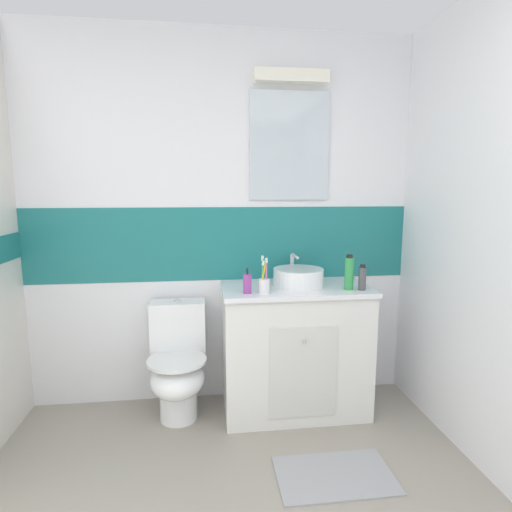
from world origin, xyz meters
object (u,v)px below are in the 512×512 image
soap_dispenser (247,283)px  shampoo_bottle_tall (349,273)px  sink_basin (298,277)px  toothbrush_cup (264,284)px  deodorant_spray_can (362,278)px  toilet (178,365)px

soap_dispenser → shampoo_bottle_tall: bearing=1.1°
sink_basin → toothbrush_cup: (-0.25, -0.16, -0.00)m
deodorant_spray_can → toothbrush_cup: bearing=-179.7°
shampoo_bottle_tall → toilet: bearing=172.4°
toilet → soap_dispenser: soap_dispenser is taller
sink_basin → shampoo_bottle_tall: bearing=-24.7°
sink_basin → deodorant_spray_can: sink_basin is taller
soap_dispenser → toothbrush_cup: bearing=-7.7°
toilet → deodorant_spray_can: size_ratio=4.62×
sink_basin → soap_dispenser: size_ratio=2.34×
toilet → deodorant_spray_can: bearing=-8.2°
toilet → deodorant_spray_can: (1.15, -0.17, 0.58)m
toothbrush_cup → toilet: bearing=162.6°
toilet → shampoo_bottle_tall: bearing=-7.6°
toilet → soap_dispenser: size_ratio=4.79×
toothbrush_cup → shampoo_bottle_tall: (0.54, 0.03, 0.05)m
toilet → shampoo_bottle_tall: shampoo_bottle_tall is taller
toilet → toothbrush_cup: size_ratio=3.27×
toilet → toothbrush_cup: toothbrush_cup is taller
toilet → deodorant_spray_can: deodorant_spray_can is taller
sink_basin → toilet: 0.96m
sink_basin → shampoo_bottle_tall: size_ratio=1.66×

